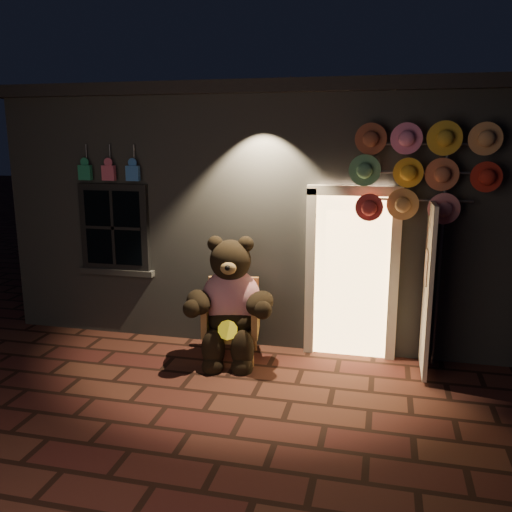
% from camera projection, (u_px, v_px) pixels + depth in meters
% --- Properties ---
extents(ground, '(60.00, 60.00, 0.00)m').
position_uv_depth(ground, '(216.00, 393.00, 5.98)').
color(ground, '#4D281D').
rests_on(ground, ground).
extents(shop_building, '(7.30, 5.95, 3.51)m').
position_uv_depth(shop_building, '(284.00, 198.00, 9.40)').
color(shop_building, slate).
rests_on(shop_building, ground).
extents(wicker_armchair, '(0.77, 0.72, 1.00)m').
position_uv_depth(wicker_armchair, '(232.00, 319.00, 6.92)').
color(wicker_armchair, '#AA6741').
rests_on(wicker_armchair, ground).
extents(teddy_bear, '(1.19, 1.00, 1.65)m').
position_uv_depth(teddy_bear, '(230.00, 303.00, 6.75)').
color(teddy_bear, '#B61332').
rests_on(teddy_bear, ground).
extents(hat_rack, '(1.66, 0.22, 2.93)m').
position_uv_depth(hat_rack, '(420.00, 172.00, 6.22)').
color(hat_rack, '#59595E').
rests_on(hat_rack, ground).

